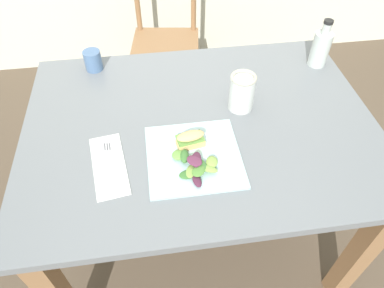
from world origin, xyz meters
TOP-DOWN VIEW (x-y plane):
  - ground_plane at (0.00, 0.00)m, footprint 7.51×7.51m
  - dining_table at (-0.08, 0.08)m, footprint 1.24×0.92m
  - chair_wooden_far at (-0.13, 1.12)m, footprint 0.45×0.45m
  - plate_lunch at (-0.13, -0.08)m, footprint 0.30×0.30m
  - sandwich_half_front at (-0.13, -0.03)m, footprint 0.10×0.07m
  - salad_mixed_greens at (-0.13, -0.13)m, footprint 0.15×0.16m
  - napkin_folded at (-0.40, -0.07)m, footprint 0.14×0.27m
  - fork_on_napkin at (-0.40, -0.06)m, footprint 0.03×0.19m
  - bottle_cold_brew at (0.46, 0.36)m, footprint 0.07×0.07m
  - mason_jar_iced_tea at (0.07, 0.14)m, footprint 0.09×0.09m
  - cup_extra_side at (-0.47, 0.46)m, footprint 0.07×0.07m

SIDE VIEW (x-z plane):
  - ground_plane at x=0.00m, z-range 0.00..0.00m
  - chair_wooden_far at x=-0.13m, z-range 0.01..0.88m
  - dining_table at x=-0.08m, z-range 0.25..0.99m
  - napkin_folded at x=-0.40m, z-range 0.74..0.74m
  - plate_lunch at x=-0.13m, z-range 0.74..0.75m
  - fork_on_napkin at x=-0.40m, z-range 0.74..0.75m
  - salad_mixed_greens at x=-0.13m, z-range 0.75..0.78m
  - sandwich_half_front at x=-0.13m, z-range 0.75..0.81m
  - cup_extra_side at x=-0.47m, z-range 0.74..0.82m
  - mason_jar_iced_tea at x=0.07m, z-range 0.73..0.87m
  - bottle_cold_brew at x=0.46m, z-range 0.71..0.91m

